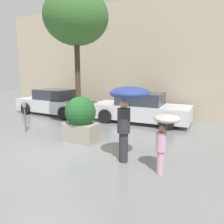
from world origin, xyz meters
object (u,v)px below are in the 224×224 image
(parked_car_near, at_px, (140,109))
(person_adult, at_px, (128,103))
(parked_car_far, at_px, (56,103))
(street_tree, at_px, (76,18))
(person_child, at_px, (164,130))
(parking_meter, at_px, (24,110))
(planter_box, at_px, (81,118))

(parked_car_near, bearing_deg, person_adult, -166.16)
(parked_car_far, xyz_separation_m, street_tree, (3.07, -1.98, 3.74))
(parked_car_near, distance_m, parked_car_far, 4.89)
(person_adult, height_order, person_child, person_adult)
(person_adult, bearing_deg, parked_car_near, 99.11)
(street_tree, bearing_deg, parked_car_near, 52.73)
(person_child, relative_size, parked_car_near, 0.31)
(person_adult, xyz_separation_m, parked_car_far, (-6.26, 4.15, -0.94))
(person_adult, distance_m, person_child, 1.15)
(person_child, xyz_separation_m, parking_meter, (-5.74, 0.97, -0.19))
(planter_box, relative_size, street_tree, 0.28)
(planter_box, distance_m, parked_car_far, 5.29)
(parked_car_far, bearing_deg, parked_car_near, -83.65)
(planter_box, relative_size, parked_car_near, 0.33)
(parked_car_near, xyz_separation_m, street_tree, (-1.80, -2.37, 3.74))
(person_adult, bearing_deg, parked_car_far, 138.54)
(person_child, bearing_deg, person_adult, 160.07)
(person_adult, height_order, parked_car_near, person_adult)
(street_tree, bearing_deg, parking_meter, -137.19)
(parked_car_near, bearing_deg, parking_meter, 135.45)
(person_adult, height_order, parking_meter, person_adult)
(person_adult, xyz_separation_m, parked_car_near, (-1.39, 4.54, -0.94))
(person_child, relative_size, street_tree, 0.26)
(street_tree, bearing_deg, person_adult, -34.20)
(parked_car_near, bearing_deg, planter_box, 165.56)
(street_tree, bearing_deg, planter_box, -50.97)
(parked_car_near, height_order, parked_car_far, same)
(parked_car_near, bearing_deg, person_child, -156.48)
(planter_box, height_order, person_child, planter_box)
(person_child, xyz_separation_m, parked_car_far, (-7.26, 4.37, -0.42))
(person_adult, relative_size, street_tree, 0.37)
(parked_car_far, distance_m, street_tree, 5.22)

